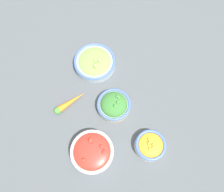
# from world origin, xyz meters

# --- Properties ---
(ground_plane) EXTENTS (3.00, 3.00, 0.00)m
(ground_plane) POSITION_xyz_m (0.00, 0.00, 0.00)
(ground_plane) COLOR #4C5156
(bowl_cherry_tomatoes) EXTENTS (0.16, 0.16, 0.07)m
(bowl_cherry_tomatoes) POSITION_xyz_m (0.20, -0.12, 0.04)
(bowl_cherry_tomatoes) COLOR silver
(bowl_cherry_tomatoes) RESTS_ON ground_plane
(bowl_lettuce) EXTENTS (0.18, 0.18, 0.06)m
(bowl_lettuce) POSITION_xyz_m (-0.17, -0.04, 0.02)
(bowl_lettuce) COLOR #B2C1CC
(bowl_lettuce) RESTS_ON ground_plane
(bowl_squash) EXTENTS (0.12, 0.12, 0.06)m
(bowl_squash) POSITION_xyz_m (0.22, 0.10, 0.03)
(bowl_squash) COLOR silver
(bowl_squash) RESTS_ON ground_plane
(bowl_broccoli) EXTENTS (0.14, 0.14, 0.07)m
(bowl_broccoli) POSITION_xyz_m (0.04, 0.00, 0.02)
(bowl_broccoli) COLOR beige
(bowl_broccoli) RESTS_ON ground_plane
(loose_carrot) EXTENTS (0.08, 0.14, 0.03)m
(loose_carrot) POSITION_xyz_m (-0.01, -0.18, 0.01)
(loose_carrot) COLOR orange
(loose_carrot) RESTS_ON ground_plane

